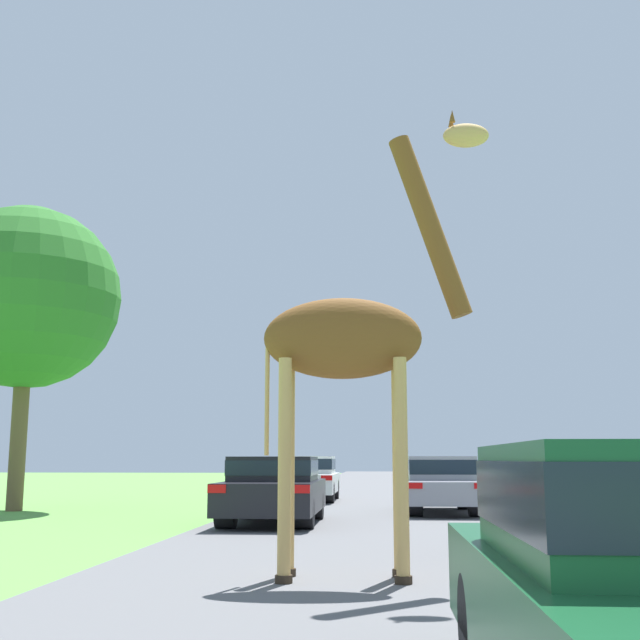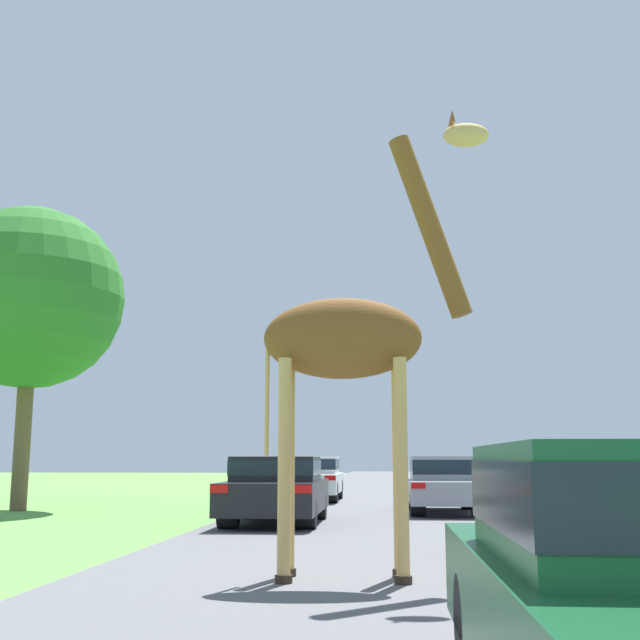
{
  "view_description": "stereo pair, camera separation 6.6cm",
  "coord_description": "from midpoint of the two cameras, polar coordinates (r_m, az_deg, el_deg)",
  "views": [
    {
      "loc": [
        -0.55,
        0.42,
        1.34
      ],
      "look_at": [
        -1.23,
        9.78,
        2.97
      ],
      "focal_mm": 45.0,
      "sensor_mm": 36.0,
      "label": 1
    },
    {
      "loc": [
        -0.48,
        0.42,
        1.34
      ],
      "look_at": [
        -1.23,
        9.78,
        2.97
      ],
      "focal_mm": 45.0,
      "sensor_mm": 36.0,
      "label": 2
    }
  ],
  "objects": [
    {
      "name": "road",
      "position": [
        29.61,
        5.71,
        -12.41
      ],
      "size": [
        8.36,
        120.0,
        0.0
      ],
      "color": "#5B5B5E",
      "rests_on": "ground"
    },
    {
      "name": "giraffe_near_road",
      "position": [
        9.47,
        2.68,
        -1.55
      ],
      "size": [
        2.75,
        0.76,
        5.57
      ],
      "rotation": [
        0.0,
        0.0,
        -1.54
      ],
      "color": "tan",
      "rests_on": "ground"
    },
    {
      "name": "car_queue_right",
      "position": [
        26.73,
        -0.53,
        -11.1
      ],
      "size": [
        1.87,
        4.67,
        1.43
      ],
      "color": "silver",
      "rests_on": "ground"
    },
    {
      "name": "car_queue_left",
      "position": [
        17.39,
        -3.01,
        -11.84
      ],
      "size": [
        1.92,
        4.36,
        1.39
      ],
      "color": "black",
      "rests_on": "ground"
    },
    {
      "name": "car_far_ahead",
      "position": [
        21.05,
        8.9,
        -11.34
      ],
      "size": [
        1.81,
        4.62,
        1.41
      ],
      "color": "gray",
      "rests_on": "ground"
    },
    {
      "name": "car_verge_right",
      "position": [
        11.61,
        19.48,
        -12.42
      ],
      "size": [
        1.72,
        4.2,
        1.34
      ],
      "color": "navy",
      "rests_on": "ground"
    },
    {
      "name": "tree_centre_back",
      "position": [
        23.41,
        -19.77,
        1.47
      ],
      "size": [
        5.02,
        5.02,
        8.24
      ],
      "color": "brown",
      "rests_on": "ground"
    }
  ]
}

